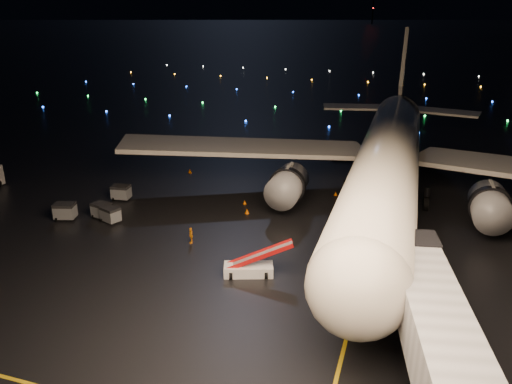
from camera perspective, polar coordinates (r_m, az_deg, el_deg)
ground at (r=329.16m, az=16.01°, el=15.87°), size 2000.00×2000.00×0.00m
lane_centre at (r=47.90m, az=12.91°, el=-5.74°), size 0.25×80.00×0.02m
lane_cross at (r=33.85m, az=-24.51°, el=-19.29°), size 60.00×0.25×0.02m
airliner at (r=57.07m, az=15.32°, el=7.77°), size 63.84×60.71×17.92m
belt_loader at (r=40.90m, az=-0.87°, el=-7.67°), size 6.08×3.43×2.85m
crew_c at (r=46.86m, az=-7.44°, el=-4.93°), size 0.81×0.97×1.55m
safety_cone_0 at (r=53.20m, az=-1.03°, el=-2.20°), size 0.54×0.54×0.54m
safety_cone_1 at (r=59.05m, az=9.09°, el=-0.18°), size 0.49×0.49×0.48m
safety_cone_2 at (r=55.79m, az=-1.30°, el=-1.17°), size 0.42×0.42×0.45m
safety_cone_3 at (r=66.99m, az=-7.58°, el=2.41°), size 0.49×0.49×0.56m
radio_mast at (r=771.90m, az=13.30°, el=20.54°), size 1.80×1.80×64.00m
taxiway_lights at (r=136.53m, az=11.79°, el=11.20°), size 164.00×92.00×0.36m
baggage_cart_0 at (r=58.95m, az=-15.16°, el=-0.06°), size 2.15×1.64×1.69m
baggage_cart_1 at (r=54.36m, az=-17.22°, el=-2.04°), size 2.16×1.72×1.62m
baggage_cart_2 at (r=53.07m, az=-16.30°, el=-2.49°), size 2.25×1.91×1.61m
baggage_cart_3 at (r=55.22m, az=-20.98°, el=-2.08°), size 2.39×1.97×1.75m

